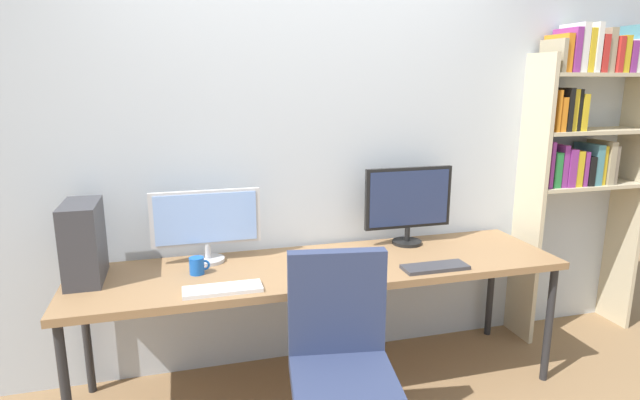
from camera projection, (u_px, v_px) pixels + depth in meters
wall_back at (304, 152)px, 3.09m from camera, size 5.05×0.10×2.60m
desk at (322, 272)px, 2.83m from camera, size 2.65×0.68×0.74m
bookshelf at (582, 134)px, 3.37m from camera, size 0.83×0.28×2.07m
office_chair at (341, 387)px, 2.28m from camera, size 0.52×0.52×0.99m
monitor_left at (206, 222)px, 2.82m from camera, size 0.59×0.18×0.40m
monitor_right at (408, 202)px, 3.12m from camera, size 0.55×0.18×0.48m
pc_tower at (83, 242)px, 2.56m from camera, size 0.17×0.34×0.40m
keyboard_left at (223, 289)px, 2.46m from camera, size 0.37×0.13×0.02m
keyboard_right at (435, 267)px, 2.75m from camera, size 0.36×0.13×0.02m
computer_mouse at (339, 272)px, 2.66m from camera, size 0.06×0.10×0.03m
coffee_mug at (197, 266)px, 2.67m from camera, size 0.11×0.08×0.09m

